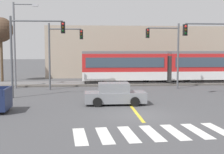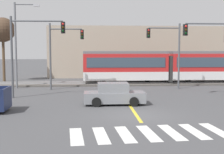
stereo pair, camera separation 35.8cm
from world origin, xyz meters
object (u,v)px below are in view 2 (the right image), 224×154
at_px(traffic_light_mid_left, 30,44).
at_px(traffic_light_far_right, 168,46).
at_px(bare_tree_far_west, 3,30).
at_px(sedan_crossing, 114,94).
at_px(traffic_light_mid_right, 217,45).
at_px(street_lamp_west, 18,39).
at_px(light_rail_tram, 168,65).
at_px(traffic_light_far_left, 61,47).

bearing_deg(traffic_light_mid_left, traffic_light_far_right, 21.11).
bearing_deg(bare_tree_far_west, sedan_crossing, -53.93).
bearing_deg(traffic_light_far_right, traffic_light_mid_right, -63.44).
bearing_deg(street_lamp_west, traffic_light_far_right, -5.55).
height_order(traffic_light_mid_right, traffic_light_mid_left, traffic_light_mid_left).
distance_m(sedan_crossing, bare_tree_far_west, 21.01).
distance_m(traffic_light_far_right, traffic_light_mid_right, 5.81).
height_order(sedan_crossing, bare_tree_far_west, bare_tree_far_west).
bearing_deg(traffic_light_mid_left, sedan_crossing, -28.50).
height_order(traffic_light_mid_left, street_lamp_west, street_lamp_west).
bearing_deg(street_lamp_west, light_rail_tram, 10.00).
bearing_deg(traffic_light_mid_left, street_lamp_west, 110.52).
height_order(street_lamp_west, bare_tree_far_west, street_lamp_west).
bearing_deg(traffic_light_far_right, street_lamp_west, 174.45).
height_order(traffic_light_mid_left, bare_tree_far_west, bare_tree_far_west).
bearing_deg(traffic_light_mid_left, traffic_light_mid_right, -1.92).
distance_m(sedan_crossing, traffic_light_mid_right, 9.56).
xyz_separation_m(light_rail_tram, bare_tree_far_west, (-18.80, 4.14, 3.97)).
distance_m(light_rail_tram, sedan_crossing, 14.12).
relative_size(traffic_light_far_left, traffic_light_mid_right, 1.02).
height_order(traffic_light_far_right, traffic_light_mid_right, traffic_light_far_right).
relative_size(sedan_crossing, traffic_light_mid_left, 0.66).
relative_size(street_lamp_west, bare_tree_far_west, 1.10).
relative_size(light_rail_tram, traffic_light_far_left, 2.96).
distance_m(traffic_light_mid_left, street_lamp_west, 6.54).
relative_size(light_rail_tram, sedan_crossing, 4.39).
distance_m(sedan_crossing, traffic_light_far_left, 9.96).
xyz_separation_m(sedan_crossing, traffic_light_far_right, (5.82, 8.15, 3.40)).
distance_m(light_rail_tram, bare_tree_far_west, 19.66).
bearing_deg(street_lamp_west, traffic_light_far_left, -16.38).
xyz_separation_m(traffic_light_far_left, street_lamp_west, (-4.27, 1.26, 0.72)).
bearing_deg(sedan_crossing, light_rail_tram, 60.93).
bearing_deg(sedan_crossing, bare_tree_far_west, 126.07).
bearing_deg(traffic_light_far_right, bare_tree_far_west, 155.05).
distance_m(light_rail_tram, traffic_light_mid_right, 9.70).
relative_size(traffic_light_far_left, bare_tree_far_west, 0.83).
xyz_separation_m(traffic_light_far_right, bare_tree_far_west, (-17.79, 8.28, 1.91)).
bearing_deg(light_rail_tram, traffic_light_far_left, -160.42).
xyz_separation_m(traffic_light_far_right, traffic_light_mid_right, (2.60, -5.20, 0.05)).
distance_m(traffic_light_mid_right, bare_tree_far_west, 24.51).
bearing_deg(sedan_crossing, traffic_light_mid_left, 151.50).
height_order(light_rail_tram, traffic_light_far_left, traffic_light_far_left).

